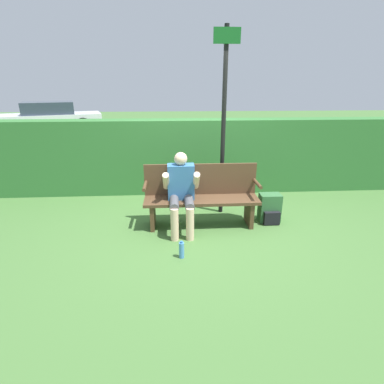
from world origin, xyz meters
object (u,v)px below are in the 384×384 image
object	(u,v)px
person_seated	(181,189)
signpost	(224,117)
backpack	(270,209)
water_bottle	(182,250)
park_bench	(201,195)
parked_car	(50,118)

from	to	relation	value
person_seated	signpost	xyz separation A→B (m)	(0.68, 0.57, 0.95)
backpack	water_bottle	distance (m)	1.72
park_bench	backpack	distance (m)	1.11
park_bench	water_bottle	size ratio (longest dim) A/B	7.46
person_seated	parked_car	size ratio (longest dim) A/B	0.25
parked_car	signpost	bearing A→B (deg)	-74.05
signpost	parked_car	distance (m)	11.11
person_seated	backpack	world-z (taller)	person_seated
person_seated	water_bottle	xyz separation A→B (m)	(-0.03, -0.82, -0.52)
person_seated	water_bottle	world-z (taller)	person_seated
signpost	parked_car	bearing A→B (deg)	123.94
park_bench	water_bottle	world-z (taller)	park_bench
parked_car	park_bench	bearing A→B (deg)	-76.86
person_seated	signpost	distance (m)	1.30
backpack	water_bottle	xyz separation A→B (m)	(-1.41, -0.97, -0.10)
water_bottle	signpost	size ratio (longest dim) A/B	0.08
signpost	backpack	bearing A→B (deg)	-30.71
signpost	water_bottle	bearing A→B (deg)	-116.83
signpost	parked_car	world-z (taller)	signpost
park_bench	backpack	xyz separation A→B (m)	(1.08, 0.01, -0.25)
backpack	signpost	world-z (taller)	signpost
water_bottle	signpost	xyz separation A→B (m)	(0.70, 1.39, 1.47)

